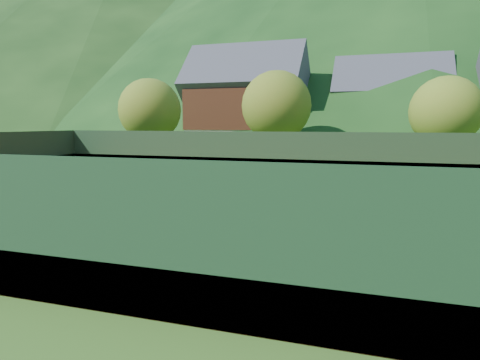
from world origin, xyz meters
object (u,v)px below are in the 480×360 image
(chalet_mid, at_px, (390,111))
(coach, at_px, (149,188))
(student_a, at_px, (287,184))
(student_c, at_px, (370,188))
(student_b, at_px, (317,187))
(ball_hopper, at_px, (50,194))
(chalet_left, at_px, (247,106))
(student_d, at_px, (416,184))
(tennis_net, at_px, (259,192))

(chalet_mid, bearing_deg, coach, -104.25)
(student_a, relative_size, student_c, 0.98)
(student_b, xyz_separation_m, chalet_mid, (3.52, 32.71, 4.30))
(ball_hopper, relative_size, chalet_left, 0.07)
(chalet_left, bearing_deg, chalet_mid, 14.04)
(student_b, height_order, student_d, student_d)
(student_c, xyz_separation_m, tennis_net, (-4.84, -1.43, -0.20))
(student_a, bearing_deg, student_b, -167.54)
(coach, xyz_separation_m, student_c, (8.41, 5.06, -0.31))
(student_b, height_order, ball_hopper, student_b)
(student_a, bearing_deg, chalet_left, -52.41)
(coach, height_order, chalet_mid, chalet_mid)
(coach, height_order, student_c, coach)
(student_b, distance_m, chalet_mid, 33.18)
(coach, height_order, ball_hopper, coach)
(student_b, xyz_separation_m, ball_hopper, (-10.08, -5.95, 0.08))
(student_b, relative_size, ball_hopper, 1.33)
(student_c, relative_size, tennis_net, 0.12)
(tennis_net, bearing_deg, chalet_left, 108.43)
(student_a, xyz_separation_m, chalet_mid, (4.99, 32.61, 4.28))
(student_a, height_order, chalet_mid, chalet_mid)
(ball_hopper, distance_m, chalet_left, 35.08)
(student_a, relative_size, student_b, 1.03)
(ball_hopper, bearing_deg, student_a, 35.08)
(student_c, distance_m, chalet_left, 32.57)
(coach, height_order, chalet_left, chalet_left)
(student_d, height_order, chalet_left, chalet_left)
(student_b, bearing_deg, student_d, -143.03)
(student_d, bearing_deg, student_c, 47.87)
(ball_hopper, height_order, chalet_mid, chalet_mid)
(student_b, xyz_separation_m, student_c, (2.37, 0.14, 0.03))
(student_b, xyz_separation_m, chalet_left, (-12.48, 28.71, 4.96))
(coach, xyz_separation_m, chalet_left, (-6.44, 33.64, 4.62))
(student_d, relative_size, ball_hopper, 1.45)
(student_b, xyz_separation_m, tennis_net, (-2.48, -1.29, -0.17))
(coach, distance_m, student_c, 9.82)
(student_c, relative_size, student_d, 0.96)
(student_a, height_order, student_d, student_d)
(tennis_net, height_order, chalet_mid, chalet_mid)
(student_a, xyz_separation_m, tennis_net, (-1.01, -1.39, -0.19))
(student_a, relative_size, student_d, 0.94)
(student_c, height_order, tennis_net, student_c)
(ball_hopper, relative_size, chalet_mid, 0.08)
(coach, distance_m, ball_hopper, 4.18)
(student_a, distance_m, student_c, 3.83)
(student_b, relative_size, chalet_left, 0.10)
(coach, bearing_deg, student_d, 52.31)
(student_d, xyz_separation_m, tennis_net, (-6.94, -3.34, -0.23))
(chalet_left, bearing_deg, tennis_net, -71.57)
(student_c, height_order, chalet_left, chalet_left)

